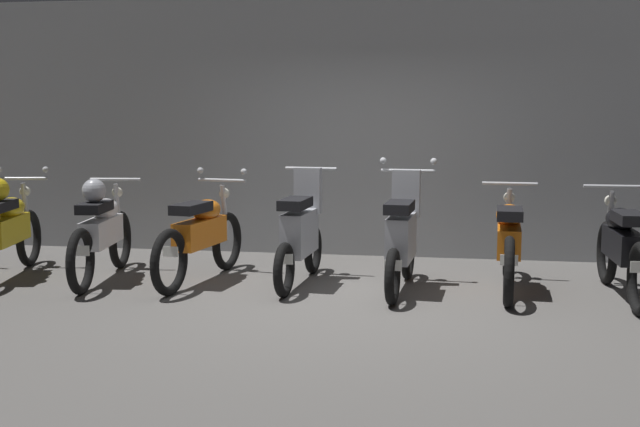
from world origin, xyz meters
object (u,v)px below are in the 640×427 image
(motorbike_slot_6, at_px, (509,242))
(motorbike_slot_7, at_px, (622,247))
(motorbike_slot_4, at_px, (301,233))
(motorbike_slot_5, at_px, (402,238))
(motorbike_slot_2, at_px, (102,231))
(motorbike_slot_1, at_px, (7,229))
(motorbike_slot_3, at_px, (201,235))

(motorbike_slot_6, relative_size, motorbike_slot_7, 1.00)
(motorbike_slot_4, bearing_deg, motorbike_slot_5, -7.33)
(motorbike_slot_2, xyz_separation_m, motorbike_slot_4, (2.08, 0.17, -0.00))
(motorbike_slot_2, bearing_deg, motorbike_slot_7, 0.70)
(motorbike_slot_2, distance_m, motorbike_slot_7, 5.20)
(motorbike_slot_2, relative_size, motorbike_slot_5, 1.16)
(motorbike_slot_1, bearing_deg, motorbike_slot_7, 1.12)
(motorbike_slot_4, bearing_deg, motorbike_slot_6, 0.91)
(motorbike_slot_4, distance_m, motorbike_slot_6, 2.08)
(motorbike_slot_7, bearing_deg, motorbike_slot_3, 179.29)
(motorbike_slot_1, distance_m, motorbike_slot_4, 3.13)
(motorbike_slot_1, relative_size, motorbike_slot_5, 1.15)
(motorbike_slot_4, distance_m, motorbike_slot_5, 1.05)
(motorbike_slot_2, height_order, motorbike_slot_5, motorbike_slot_5)
(motorbike_slot_3, relative_size, motorbike_slot_5, 1.15)
(motorbike_slot_5, xyz_separation_m, motorbike_slot_7, (2.08, 0.03, -0.04))
(motorbike_slot_1, xyz_separation_m, motorbike_slot_4, (3.12, 0.23, -0.00))
(motorbike_slot_3, relative_size, motorbike_slot_6, 0.99)
(motorbike_slot_4, xyz_separation_m, motorbike_slot_5, (1.04, -0.13, 0.00))
(motorbike_slot_5, bearing_deg, motorbike_slot_7, 0.73)
(motorbike_slot_4, height_order, motorbike_slot_5, motorbike_slot_5)
(motorbike_slot_2, distance_m, motorbike_slot_6, 4.17)
(motorbike_slot_6, distance_m, motorbike_slot_7, 1.05)
(motorbike_slot_6, bearing_deg, motorbike_slot_4, -179.09)
(motorbike_slot_7, bearing_deg, motorbike_slot_2, -179.30)
(motorbike_slot_6, height_order, motorbike_slot_7, same)
(motorbike_slot_3, xyz_separation_m, motorbike_slot_7, (4.16, -0.05, -0.00))
(motorbike_slot_6, bearing_deg, motorbike_slot_7, -7.71)
(motorbike_slot_1, distance_m, motorbike_slot_5, 4.17)
(motorbike_slot_1, distance_m, motorbike_slot_2, 1.04)
(motorbike_slot_2, relative_size, motorbike_slot_3, 1.00)
(motorbike_slot_1, relative_size, motorbike_slot_7, 0.99)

